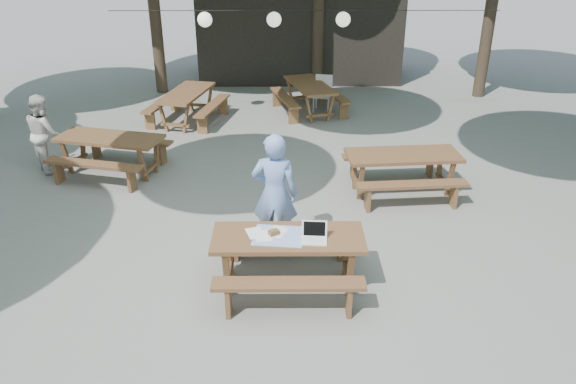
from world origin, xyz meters
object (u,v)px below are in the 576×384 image
(main_picnic_table, at_px, (288,259))
(second_person, at_px, (44,133))
(woman, at_px, (275,194))
(picnic_table_nw, at_px, (111,154))
(plastic_chair, at_px, (322,101))

(main_picnic_table, xyz_separation_m, second_person, (-4.71, 3.95, 0.37))
(woman, height_order, second_person, woman)
(main_picnic_table, distance_m, woman, 1.08)
(picnic_table_nw, height_order, second_person, second_person)
(picnic_table_nw, bearing_deg, woman, -27.43)
(second_person, bearing_deg, plastic_chair, -91.72)
(picnic_table_nw, relative_size, woman, 1.21)
(picnic_table_nw, height_order, woman, woman)
(picnic_table_nw, distance_m, woman, 4.32)
(picnic_table_nw, bearing_deg, main_picnic_table, -33.79)
(main_picnic_table, relative_size, picnic_table_nw, 0.90)
(picnic_table_nw, xyz_separation_m, plastic_chair, (4.33, 3.97, -0.13))
(main_picnic_table, relative_size, second_person, 1.32)
(plastic_chair, bearing_deg, picnic_table_nw, -123.79)
(picnic_table_nw, height_order, plastic_chair, plastic_chair)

